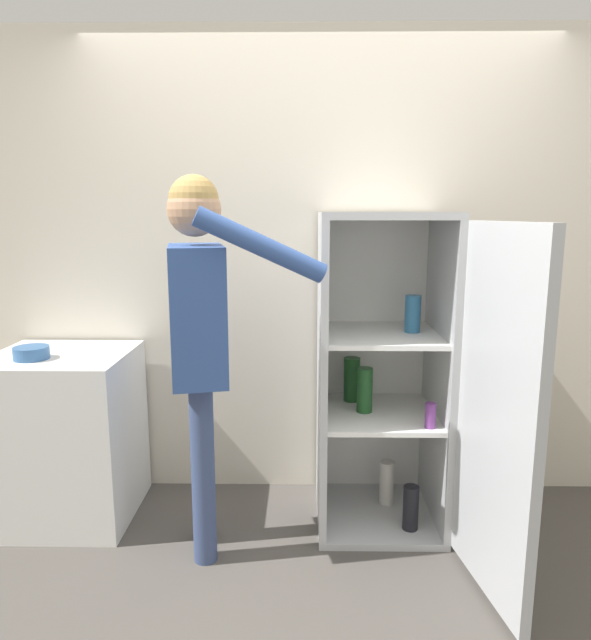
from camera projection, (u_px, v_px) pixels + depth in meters
name	position (u px, v px, depth m)	size (l,w,h in m)	color
ground_plane	(322.00, 588.00, 2.45)	(12.00, 12.00, 0.00)	#4C4742
wall_back	(319.00, 270.00, 3.17)	(7.00, 0.06, 2.55)	beige
refrigerator	(399.00, 378.00, 2.80)	(0.76, 1.27, 1.59)	#B7BABC
person	(200.00, 318.00, 2.53)	(0.73, 0.54, 1.75)	#384770
counter	(66.00, 435.00, 2.98)	(0.69, 0.64, 0.88)	white
bowl	(31.00, 353.00, 2.79)	(0.17, 0.17, 0.06)	#335B8E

